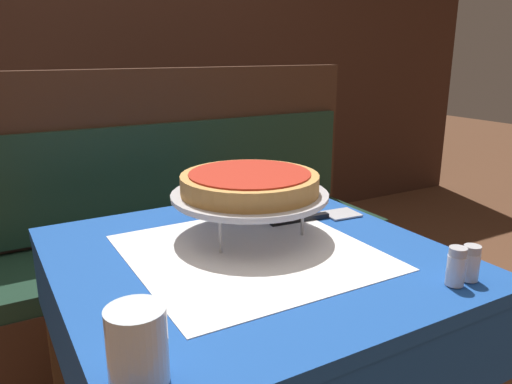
{
  "coord_description": "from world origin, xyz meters",
  "views": [
    {
      "loc": [
        -0.5,
        -0.9,
        1.16
      ],
      "look_at": [
        0.05,
        0.06,
        0.84
      ],
      "focal_mm": 35.0,
      "sensor_mm": 36.0,
      "label": 1
    }
  ],
  "objects_px": {
    "dining_table_front": "(250,299)",
    "pepper_shaker": "(471,263)",
    "booth_bench": "(195,272)",
    "condiment_caddy": "(59,136)",
    "pizza_pan_stand": "(250,197)",
    "pizza_server": "(317,217)",
    "deep_dish_pizza": "(250,183)",
    "dining_table_rear": "(57,170)",
    "water_glass_near": "(137,346)",
    "salt_shaker": "(456,267)"
  },
  "relations": [
    {
      "from": "booth_bench",
      "to": "salt_shaker",
      "type": "relative_size",
      "value": 19.85
    },
    {
      "from": "pizza_server",
      "to": "pepper_shaker",
      "type": "height_order",
      "value": "pepper_shaker"
    },
    {
      "from": "booth_bench",
      "to": "pizza_server",
      "type": "xyz_separation_m",
      "value": [
        0.1,
        -0.62,
        0.39
      ]
    },
    {
      "from": "dining_table_front",
      "to": "pizza_server",
      "type": "distance_m",
      "value": 0.31
    },
    {
      "from": "dining_table_front",
      "to": "salt_shaker",
      "type": "distance_m",
      "value": 0.45
    },
    {
      "from": "pizza_pan_stand",
      "to": "pizza_server",
      "type": "relative_size",
      "value": 1.43
    },
    {
      "from": "booth_bench",
      "to": "salt_shaker",
      "type": "height_order",
      "value": "booth_bench"
    },
    {
      "from": "dining_table_front",
      "to": "deep_dish_pizza",
      "type": "bearing_deg",
      "value": 61.09
    },
    {
      "from": "booth_bench",
      "to": "condiment_caddy",
      "type": "xyz_separation_m",
      "value": [
        -0.31,
        0.88,
        0.42
      ]
    },
    {
      "from": "pizza_pan_stand",
      "to": "pepper_shaker",
      "type": "distance_m",
      "value": 0.5
    },
    {
      "from": "salt_shaker",
      "to": "condiment_caddy",
      "type": "relative_size",
      "value": 0.44
    },
    {
      "from": "deep_dish_pizza",
      "to": "pepper_shaker",
      "type": "xyz_separation_m",
      "value": [
        0.25,
        -0.43,
        -0.1
      ]
    },
    {
      "from": "dining_table_front",
      "to": "pepper_shaker",
      "type": "xyz_separation_m",
      "value": [
        0.3,
        -0.34,
        0.15
      ]
    },
    {
      "from": "pizza_server",
      "to": "pepper_shaker",
      "type": "distance_m",
      "value": 0.45
    },
    {
      "from": "booth_bench",
      "to": "pizza_server",
      "type": "relative_size",
      "value": 5.75
    },
    {
      "from": "water_glass_near",
      "to": "condiment_caddy",
      "type": "xyz_separation_m",
      "value": [
        0.21,
        1.94,
        -0.02
      ]
    },
    {
      "from": "deep_dish_pizza",
      "to": "salt_shaker",
      "type": "relative_size",
      "value": 4.3
    },
    {
      "from": "booth_bench",
      "to": "salt_shaker",
      "type": "distance_m",
      "value": 1.15
    },
    {
      "from": "booth_bench",
      "to": "deep_dish_pizza",
      "type": "bearing_deg",
      "value": -100.23
    },
    {
      "from": "dining_table_front",
      "to": "condiment_caddy",
      "type": "distance_m",
      "value": 1.63
    },
    {
      "from": "pizza_pan_stand",
      "to": "pizza_server",
      "type": "height_order",
      "value": "pizza_pan_stand"
    },
    {
      "from": "water_glass_near",
      "to": "pizza_server",
      "type": "bearing_deg",
      "value": 34.77
    },
    {
      "from": "condiment_caddy",
      "to": "pizza_pan_stand",
      "type": "bearing_deg",
      "value": -82.65
    },
    {
      "from": "pizza_server",
      "to": "deep_dish_pizza",
      "type": "bearing_deg",
      "value": -175.45
    },
    {
      "from": "dining_table_front",
      "to": "booth_bench",
      "type": "distance_m",
      "value": 0.8
    },
    {
      "from": "pepper_shaker",
      "to": "condiment_caddy",
      "type": "height_order",
      "value": "condiment_caddy"
    },
    {
      "from": "pizza_pan_stand",
      "to": "salt_shaker",
      "type": "xyz_separation_m",
      "value": [
        0.21,
        -0.43,
        -0.06
      ]
    },
    {
      "from": "deep_dish_pizza",
      "to": "dining_table_rear",
      "type": "bearing_deg",
      "value": 99.07
    },
    {
      "from": "pizza_pan_stand",
      "to": "deep_dish_pizza",
      "type": "bearing_deg",
      "value": 90.0
    },
    {
      "from": "dining_table_front",
      "to": "dining_table_rear",
      "type": "height_order",
      "value": "dining_table_front"
    },
    {
      "from": "deep_dish_pizza",
      "to": "salt_shaker",
      "type": "distance_m",
      "value": 0.49
    },
    {
      "from": "deep_dish_pizza",
      "to": "water_glass_near",
      "type": "relative_size",
      "value": 2.98
    },
    {
      "from": "dining_table_front",
      "to": "pizza_pan_stand",
      "type": "relative_size",
      "value": 2.2
    },
    {
      "from": "pizza_server",
      "to": "water_glass_near",
      "type": "height_order",
      "value": "water_glass_near"
    },
    {
      "from": "condiment_caddy",
      "to": "booth_bench",
      "type": "bearing_deg",
      "value": -70.57
    },
    {
      "from": "dining_table_rear",
      "to": "booth_bench",
      "type": "relative_size",
      "value": 0.47
    },
    {
      "from": "dining_table_front",
      "to": "condiment_caddy",
      "type": "bearing_deg",
      "value": 95.16
    },
    {
      "from": "salt_shaker",
      "to": "pizza_server",
      "type": "bearing_deg",
      "value": 89.47
    },
    {
      "from": "pizza_server",
      "to": "pizza_pan_stand",
      "type": "bearing_deg",
      "value": -175.45
    },
    {
      "from": "salt_shaker",
      "to": "pepper_shaker",
      "type": "relative_size",
      "value": 1.07
    },
    {
      "from": "salt_shaker",
      "to": "condiment_caddy",
      "type": "distance_m",
      "value": 2.0
    },
    {
      "from": "booth_bench",
      "to": "pizza_server",
      "type": "bearing_deg",
      "value": -80.84
    },
    {
      "from": "dining_table_rear",
      "to": "pepper_shaker",
      "type": "bearing_deg",
      "value": -75.5
    },
    {
      "from": "pizza_server",
      "to": "salt_shaker",
      "type": "distance_m",
      "value": 0.45
    },
    {
      "from": "condiment_caddy",
      "to": "pizza_server",
      "type": "bearing_deg",
      "value": -74.69
    },
    {
      "from": "dining_table_rear",
      "to": "water_glass_near",
      "type": "bearing_deg",
      "value": -95.26
    },
    {
      "from": "dining_table_front",
      "to": "deep_dish_pizza",
      "type": "height_order",
      "value": "deep_dish_pizza"
    },
    {
      "from": "pepper_shaker",
      "to": "condiment_caddy",
      "type": "distance_m",
      "value": 2.0
    },
    {
      "from": "water_glass_near",
      "to": "condiment_caddy",
      "type": "distance_m",
      "value": 1.95
    },
    {
      "from": "deep_dish_pizza",
      "to": "pizza_server",
      "type": "bearing_deg",
      "value": 4.55
    }
  ]
}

